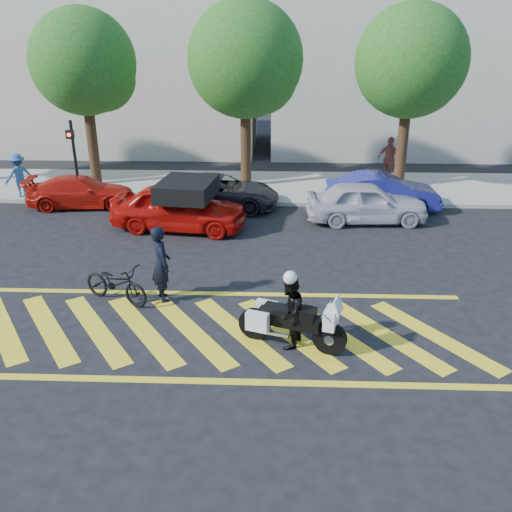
{
  "coord_description": "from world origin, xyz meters",
  "views": [
    {
      "loc": [
        1.28,
        -10.68,
        6.37
      ],
      "look_at": [
        0.81,
        1.97,
        1.05
      ],
      "focal_mm": 38.0,
      "sensor_mm": 36.0,
      "label": 1
    }
  ],
  "objects_px": {
    "officer_moto": "(289,312)",
    "officer_bike": "(161,264)",
    "red_convertible": "(179,207)",
    "police_motorcycle": "(290,322)",
    "bicycle": "(116,283)",
    "parked_mid_left": "(218,192)",
    "parked_left": "(81,192)",
    "parked_mid_right": "(367,202)",
    "parked_right": "(382,192)"
  },
  "relations": [
    {
      "from": "red_convertible",
      "to": "parked_left",
      "type": "xyz_separation_m",
      "value": [
        -4.2,
        2.41,
        -0.19
      ]
    },
    {
      "from": "parked_right",
      "to": "red_convertible",
      "type": "bearing_deg",
      "value": 108.25
    },
    {
      "from": "parked_mid_right",
      "to": "parked_right",
      "type": "bearing_deg",
      "value": -32.59
    },
    {
      "from": "officer_bike",
      "to": "parked_left",
      "type": "height_order",
      "value": "officer_bike"
    },
    {
      "from": "bicycle",
      "to": "parked_mid_left",
      "type": "xyz_separation_m",
      "value": [
        1.78,
        7.81,
        0.14
      ]
    },
    {
      "from": "parked_right",
      "to": "police_motorcycle",
      "type": "bearing_deg",
      "value": 159.26
    },
    {
      "from": "parked_mid_right",
      "to": "parked_right",
      "type": "relative_size",
      "value": 1.01
    },
    {
      "from": "bicycle",
      "to": "officer_moto",
      "type": "xyz_separation_m",
      "value": [
        4.29,
        -1.92,
        0.32
      ]
    },
    {
      "from": "bicycle",
      "to": "red_convertible",
      "type": "bearing_deg",
      "value": 18.43
    },
    {
      "from": "police_motorcycle",
      "to": "officer_moto",
      "type": "height_order",
      "value": "officer_moto"
    },
    {
      "from": "police_motorcycle",
      "to": "parked_right",
      "type": "relative_size",
      "value": 0.56
    },
    {
      "from": "parked_mid_right",
      "to": "parked_right",
      "type": "distance_m",
      "value": 1.61
    },
    {
      "from": "officer_moto",
      "to": "parked_right",
      "type": "bearing_deg",
      "value": 178.71
    },
    {
      "from": "officer_bike",
      "to": "red_convertible",
      "type": "relative_size",
      "value": 0.43
    },
    {
      "from": "officer_bike",
      "to": "red_convertible",
      "type": "distance_m",
      "value": 5.25
    },
    {
      "from": "officer_moto",
      "to": "red_convertible",
      "type": "distance_m",
      "value": 8.16
    },
    {
      "from": "bicycle",
      "to": "parked_left",
      "type": "height_order",
      "value": "parked_left"
    },
    {
      "from": "bicycle",
      "to": "red_convertible",
      "type": "relative_size",
      "value": 0.42
    },
    {
      "from": "parked_mid_right",
      "to": "red_convertible",
      "type": "bearing_deg",
      "value": 96.0
    },
    {
      "from": "bicycle",
      "to": "parked_mid_right",
      "type": "height_order",
      "value": "parked_mid_right"
    },
    {
      "from": "officer_moto",
      "to": "parked_mid_left",
      "type": "distance_m",
      "value": 10.05
    },
    {
      "from": "police_motorcycle",
      "to": "parked_mid_left",
      "type": "distance_m",
      "value": 10.04
    },
    {
      "from": "parked_mid_left",
      "to": "bicycle",
      "type": "bearing_deg",
      "value": 171.84
    },
    {
      "from": "red_convertible",
      "to": "police_motorcycle",
      "type": "bearing_deg",
      "value": -146.37
    },
    {
      "from": "parked_right",
      "to": "parked_left",
      "type": "bearing_deg",
      "value": 89.97
    },
    {
      "from": "officer_moto",
      "to": "parked_right",
      "type": "relative_size",
      "value": 0.39
    },
    {
      "from": "red_convertible",
      "to": "parked_mid_right",
      "type": "distance_m",
      "value": 6.58
    },
    {
      "from": "parked_left",
      "to": "parked_mid_right",
      "type": "distance_m",
      "value": 10.79
    },
    {
      "from": "police_motorcycle",
      "to": "red_convertible",
      "type": "bearing_deg",
      "value": 135.88
    },
    {
      "from": "red_convertible",
      "to": "parked_mid_right",
      "type": "bearing_deg",
      "value": -73.91
    },
    {
      "from": "parked_mid_left",
      "to": "parked_right",
      "type": "distance_m",
      "value": 6.2
    },
    {
      "from": "parked_mid_left",
      "to": "parked_mid_right",
      "type": "bearing_deg",
      "value": -99.86
    },
    {
      "from": "bicycle",
      "to": "parked_mid_left",
      "type": "distance_m",
      "value": 8.01
    },
    {
      "from": "red_convertible",
      "to": "parked_left",
      "type": "height_order",
      "value": "red_convertible"
    },
    {
      "from": "officer_moto",
      "to": "officer_bike",
      "type": "bearing_deg",
      "value": -104.08
    },
    {
      "from": "bicycle",
      "to": "parked_right",
      "type": "relative_size",
      "value": 0.45
    },
    {
      "from": "parked_left",
      "to": "red_convertible",
      "type": "bearing_deg",
      "value": -126.96
    },
    {
      "from": "officer_moto",
      "to": "red_convertible",
      "type": "height_order",
      "value": "officer_moto"
    },
    {
      "from": "parked_mid_left",
      "to": "parked_mid_right",
      "type": "xyz_separation_m",
      "value": [
        5.4,
        -1.4,
        0.08
      ]
    },
    {
      "from": "parked_left",
      "to": "parked_mid_left",
      "type": "distance_m",
      "value": 5.3
    },
    {
      "from": "parked_right",
      "to": "parked_mid_right",
      "type": "bearing_deg",
      "value": 150.22
    },
    {
      "from": "officer_bike",
      "to": "officer_moto",
      "type": "height_order",
      "value": "officer_bike"
    },
    {
      "from": "police_motorcycle",
      "to": "parked_mid_right",
      "type": "relative_size",
      "value": 0.55
    },
    {
      "from": "parked_mid_left",
      "to": "officer_bike",
      "type": "bearing_deg",
      "value": 179.87
    },
    {
      "from": "bicycle",
      "to": "parked_left",
      "type": "distance_m",
      "value": 8.57
    },
    {
      "from": "police_motorcycle",
      "to": "officer_moto",
      "type": "relative_size",
      "value": 1.43
    },
    {
      "from": "bicycle",
      "to": "parked_mid_right",
      "type": "bearing_deg",
      "value": -22.62
    },
    {
      "from": "officer_bike",
      "to": "parked_mid_right",
      "type": "xyz_separation_m",
      "value": [
        6.04,
        6.24,
        -0.26
      ]
    },
    {
      "from": "bicycle",
      "to": "parked_left",
      "type": "relative_size",
      "value": 0.47
    },
    {
      "from": "police_motorcycle",
      "to": "parked_mid_right",
      "type": "xyz_separation_m",
      "value": [
        2.87,
        8.32,
        0.14
      ]
    }
  ]
}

